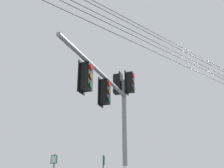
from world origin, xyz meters
The scene contains 2 objects.
signal_mast_assembly centered at (-0.69, 1.64, 4.68)m, with size 3.73×4.62×6.52m.
overhead_wire_span centered at (0.18, -0.38, 8.97)m, with size 4.22×24.61×1.29m.
Camera 1 is at (-9.18, 6.83, 1.66)m, focal length 43.16 mm.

